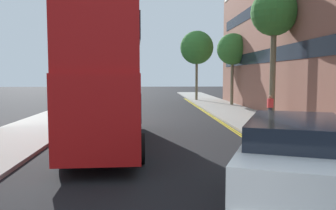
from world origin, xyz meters
TOP-DOWN VIEW (x-y plane):
  - sidewalk_right at (6.50, 16.00)m, footprint 4.00×80.00m
  - sidewalk_left at (-6.50, 16.00)m, footprint 4.00×80.00m
  - kerb_line_outer at (4.40, 14.00)m, footprint 0.10×56.00m
  - kerb_line_inner at (4.24, 14.00)m, footprint 0.10×56.00m
  - double_decker_bus_away at (-1.95, 12.07)m, footprint 3.12×10.89m
  - taxi_minivan at (2.56, 3.70)m, footprint 3.55×5.16m
  - pedestrian_far at (7.25, 18.23)m, footprint 0.34×0.22m
  - street_tree_near at (7.84, 30.70)m, footprint 3.03×3.03m
  - street_tree_mid at (5.26, 37.39)m, footprint 3.85×3.85m
  - street_tree_far at (7.45, 18.51)m, footprint 2.87×2.87m
  - townhouse_terrace_right at (13.50, 23.98)m, footprint 10.08×28.00m

SIDE VIEW (x-z plane):
  - kerb_line_outer at x=4.40m, z-range 0.00..0.01m
  - kerb_line_inner at x=4.24m, z-range 0.00..0.01m
  - sidewalk_right at x=6.50m, z-range 0.00..0.14m
  - sidewalk_left at x=-6.50m, z-range 0.00..0.14m
  - pedestrian_far at x=7.25m, z-range 0.18..1.80m
  - taxi_minivan at x=2.56m, z-range 0.01..2.13m
  - double_decker_bus_away at x=-1.95m, z-range 0.21..5.85m
  - street_tree_near at x=7.84m, z-range 2.03..8.94m
  - townhouse_terrace_right at x=13.50m, z-range 0.00..11.66m
  - street_tree_mid at x=5.26m, z-range 2.18..10.17m
  - street_tree_far at x=7.45m, z-range 2.66..10.80m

